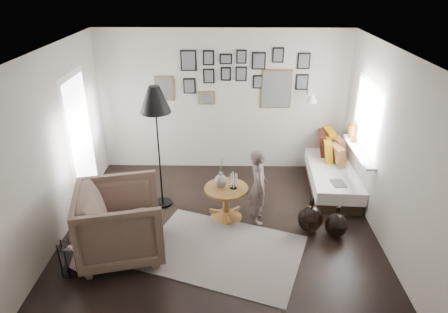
{
  "coord_description": "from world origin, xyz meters",
  "views": [
    {
      "loc": [
        0.14,
        -4.58,
        3.51
      ],
      "look_at": [
        0.05,
        0.5,
        1.1
      ],
      "focal_mm": 32.0,
      "sensor_mm": 36.0,
      "label": 1
    }
  ],
  "objects_px": {
    "pedestal_table": "(226,204)",
    "demijohn_small": "(336,225)",
    "demijohn_large": "(310,219)",
    "child": "(258,187)",
    "vase": "(221,179)",
    "armchair": "(121,222)",
    "floor_lamp": "(155,104)",
    "magazine_basket": "(73,257)",
    "daybed": "(331,172)"
  },
  "relations": [
    {
      "from": "pedestal_table",
      "to": "demijohn_small",
      "type": "distance_m",
      "value": 1.64
    },
    {
      "from": "demijohn_large",
      "to": "child",
      "type": "bearing_deg",
      "value": 161.05
    },
    {
      "from": "vase",
      "to": "demijohn_large",
      "type": "height_order",
      "value": "vase"
    },
    {
      "from": "armchair",
      "to": "floor_lamp",
      "type": "height_order",
      "value": "floor_lamp"
    },
    {
      "from": "vase",
      "to": "floor_lamp",
      "type": "bearing_deg",
      "value": 160.39
    },
    {
      "from": "pedestal_table",
      "to": "armchair",
      "type": "height_order",
      "value": "armchair"
    },
    {
      "from": "pedestal_table",
      "to": "vase",
      "type": "bearing_deg",
      "value": 165.96
    },
    {
      "from": "vase",
      "to": "child",
      "type": "relative_size",
      "value": 0.4
    },
    {
      "from": "armchair",
      "to": "magazine_basket",
      "type": "relative_size",
      "value": 2.52
    },
    {
      "from": "demijohn_large",
      "to": "child",
      "type": "height_order",
      "value": "child"
    },
    {
      "from": "demijohn_small",
      "to": "child",
      "type": "height_order",
      "value": "child"
    },
    {
      "from": "floor_lamp",
      "to": "demijohn_small",
      "type": "height_order",
      "value": "floor_lamp"
    },
    {
      "from": "daybed",
      "to": "floor_lamp",
      "type": "xyz_separation_m",
      "value": [
        -2.88,
        -0.64,
        1.43
      ]
    },
    {
      "from": "pedestal_table",
      "to": "vase",
      "type": "xyz_separation_m",
      "value": [
        -0.08,
        0.02,
        0.42
      ]
    },
    {
      "from": "armchair",
      "to": "vase",
      "type": "bearing_deg",
      "value": -68.97
    },
    {
      "from": "vase",
      "to": "demijohn_large",
      "type": "relative_size",
      "value": 0.87
    },
    {
      "from": "armchair",
      "to": "floor_lamp",
      "type": "xyz_separation_m",
      "value": [
        0.32,
        1.25,
        1.21
      ]
    },
    {
      "from": "pedestal_table",
      "to": "demijohn_large",
      "type": "height_order",
      "value": "demijohn_large"
    },
    {
      "from": "daybed",
      "to": "demijohn_large",
      "type": "bearing_deg",
      "value": -110.67
    },
    {
      "from": "daybed",
      "to": "vase",
      "type": "bearing_deg",
      "value": -149.26
    },
    {
      "from": "pedestal_table",
      "to": "demijohn_small",
      "type": "bearing_deg",
      "value": -16.3
    },
    {
      "from": "floor_lamp",
      "to": "demijohn_small",
      "type": "distance_m",
      "value": 3.14
    },
    {
      "from": "pedestal_table",
      "to": "daybed",
      "type": "relative_size",
      "value": 0.36
    },
    {
      "from": "armchair",
      "to": "magazine_basket",
      "type": "distance_m",
      "value": 0.72
    },
    {
      "from": "magazine_basket",
      "to": "demijohn_small",
      "type": "relative_size",
      "value": 0.87
    },
    {
      "from": "demijohn_large",
      "to": "armchair",
      "type": "bearing_deg",
      "value": -168.24
    },
    {
      "from": "pedestal_table",
      "to": "magazine_basket",
      "type": "xyz_separation_m",
      "value": [
        -1.92,
        -1.24,
        -0.04
      ]
    },
    {
      "from": "magazine_basket",
      "to": "child",
      "type": "distance_m",
      "value": 2.69
    },
    {
      "from": "demijohn_large",
      "to": "floor_lamp",
      "type": "bearing_deg",
      "value": 162.76
    },
    {
      "from": "demijohn_large",
      "to": "demijohn_small",
      "type": "relative_size",
      "value": 1.1
    },
    {
      "from": "floor_lamp",
      "to": "magazine_basket",
      "type": "bearing_deg",
      "value": -118.6
    },
    {
      "from": "pedestal_table",
      "to": "demijohn_small",
      "type": "xyz_separation_m",
      "value": [
        1.58,
        -0.46,
        -0.05
      ]
    },
    {
      "from": "floor_lamp",
      "to": "demijohn_large",
      "type": "bearing_deg",
      "value": -17.24
    },
    {
      "from": "daybed",
      "to": "child",
      "type": "xyz_separation_m",
      "value": [
        -1.36,
        -1.09,
        0.31
      ]
    },
    {
      "from": "pedestal_table",
      "to": "magazine_basket",
      "type": "height_order",
      "value": "pedestal_table"
    },
    {
      "from": "daybed",
      "to": "demijohn_small",
      "type": "bearing_deg",
      "value": -96.33
    },
    {
      "from": "armchair",
      "to": "demijohn_large",
      "type": "distance_m",
      "value": 2.67
    },
    {
      "from": "vase",
      "to": "floor_lamp",
      "type": "distance_m",
      "value": 1.46
    },
    {
      "from": "vase",
      "to": "magazine_basket",
      "type": "xyz_separation_m",
      "value": [
        -1.84,
        -1.26,
        -0.46
      ]
    },
    {
      "from": "pedestal_table",
      "to": "demijohn_large",
      "type": "distance_m",
      "value": 1.27
    },
    {
      "from": "armchair",
      "to": "magazine_basket",
      "type": "bearing_deg",
      "value": 108.94
    },
    {
      "from": "vase",
      "to": "demijohn_small",
      "type": "height_order",
      "value": "vase"
    },
    {
      "from": "demijohn_small",
      "to": "armchair",
      "type": "bearing_deg",
      "value": -171.88
    },
    {
      "from": "floor_lamp",
      "to": "demijohn_large",
      "type": "distance_m",
      "value": 2.81
    },
    {
      "from": "pedestal_table",
      "to": "child",
      "type": "bearing_deg",
      "value": -9.91
    },
    {
      "from": "floor_lamp",
      "to": "demijohn_small",
      "type": "relative_size",
      "value": 4.01
    },
    {
      "from": "magazine_basket",
      "to": "child",
      "type": "bearing_deg",
      "value": 25.75
    },
    {
      "from": "demijohn_large",
      "to": "demijohn_small",
      "type": "bearing_deg",
      "value": -18.92
    },
    {
      "from": "armchair",
      "to": "demijohn_large",
      "type": "relative_size",
      "value": 2.0
    },
    {
      "from": "daybed",
      "to": "armchair",
      "type": "distance_m",
      "value": 3.72
    }
  ]
}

